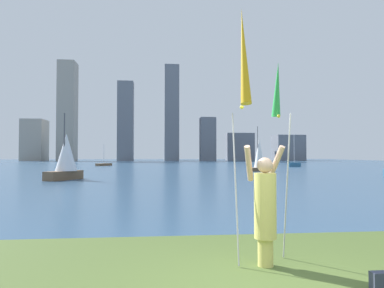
{
  "coord_description": "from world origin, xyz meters",
  "views": [
    {
      "loc": [
        -1.45,
        -4.28,
        1.77
      ],
      "look_at": [
        0.17,
        12.32,
        2.25
      ],
      "focal_mm": 32.76,
      "sensor_mm": 36.0,
      "label": 1
    }
  ],
  "objects_px": {
    "person": "(265,206)",
    "bag": "(381,281)",
    "kite_flag_right": "(278,95)",
    "sailboat_4": "(66,157)",
    "kite_flag_left": "(243,60)",
    "sailboat_6": "(259,156)",
    "sailboat_1": "(104,164)",
    "sailboat_2": "(294,164)"
  },
  "relations": [
    {
      "from": "person",
      "to": "bag",
      "type": "xyz_separation_m",
      "value": [
        1.19,
        -1.13,
        -0.82
      ]
    },
    {
      "from": "kite_flag_right",
      "to": "sailboat_4",
      "type": "bearing_deg",
      "value": 114.11
    },
    {
      "from": "kite_flag_left",
      "to": "bag",
      "type": "xyz_separation_m",
      "value": [
        1.62,
        -0.76,
        -3.06
      ]
    },
    {
      "from": "bag",
      "to": "kite_flag_right",
      "type": "bearing_deg",
      "value": 113.48
    },
    {
      "from": "kite_flag_right",
      "to": "sailboat_4",
      "type": "distance_m",
      "value": 20.92
    },
    {
      "from": "bag",
      "to": "sailboat_6",
      "type": "bearing_deg",
      "value": 76.38
    },
    {
      "from": "bag",
      "to": "sailboat_6",
      "type": "height_order",
      "value": "sailboat_6"
    },
    {
      "from": "person",
      "to": "kite_flag_left",
      "type": "bearing_deg",
      "value": -126.93
    },
    {
      "from": "person",
      "to": "kite_flag_left",
      "type": "relative_size",
      "value": 0.48
    },
    {
      "from": "bag",
      "to": "sailboat_1",
      "type": "bearing_deg",
      "value": 102.48
    },
    {
      "from": "sailboat_6",
      "to": "sailboat_4",
      "type": "bearing_deg",
      "value": -148.35
    },
    {
      "from": "kite_flag_right",
      "to": "sailboat_2",
      "type": "height_order",
      "value": "sailboat_2"
    },
    {
      "from": "sailboat_6",
      "to": "sailboat_2",
      "type": "bearing_deg",
      "value": 54.36
    },
    {
      "from": "person",
      "to": "sailboat_2",
      "type": "xyz_separation_m",
      "value": [
        17.38,
        42.09,
        -0.6
      ]
    },
    {
      "from": "bag",
      "to": "sailboat_1",
      "type": "distance_m",
      "value": 51.63
    },
    {
      "from": "sailboat_1",
      "to": "person",
      "type": "bearing_deg",
      "value": -78.57
    },
    {
      "from": "bag",
      "to": "sailboat_4",
      "type": "relative_size",
      "value": 0.06
    },
    {
      "from": "kite_flag_right",
      "to": "bag",
      "type": "relative_size",
      "value": 12.69
    },
    {
      "from": "sailboat_1",
      "to": "sailboat_4",
      "type": "xyz_separation_m",
      "value": [
        1.87,
        -29.61,
        1.33
      ]
    },
    {
      "from": "sailboat_4",
      "to": "kite_flag_left",
      "type": "bearing_deg",
      "value": -69.07
    },
    {
      "from": "person",
      "to": "kite_flag_left",
      "type": "distance_m",
      "value": 2.31
    },
    {
      "from": "kite_flag_right",
      "to": "bag",
      "type": "distance_m",
      "value": 3.32
    },
    {
      "from": "kite_flag_left",
      "to": "sailboat_6",
      "type": "xyz_separation_m",
      "value": [
        9.18,
        30.43,
        -1.58
      ]
    },
    {
      "from": "kite_flag_left",
      "to": "sailboat_1",
      "type": "bearing_deg",
      "value": 100.87
    },
    {
      "from": "person",
      "to": "sailboat_1",
      "type": "distance_m",
      "value": 50.28
    },
    {
      "from": "sailboat_2",
      "to": "sailboat_4",
      "type": "distance_m",
      "value": 33.96
    },
    {
      "from": "person",
      "to": "kite_flag_right",
      "type": "xyz_separation_m",
      "value": [
        0.43,
        0.61,
        1.9
      ]
    },
    {
      "from": "person",
      "to": "sailboat_6",
      "type": "relative_size",
      "value": 0.41
    },
    {
      "from": "sailboat_1",
      "to": "bag",
      "type": "bearing_deg",
      "value": -77.52
    },
    {
      "from": "kite_flag_left",
      "to": "sailboat_6",
      "type": "relative_size",
      "value": 0.86
    },
    {
      "from": "kite_flag_right",
      "to": "sailboat_2",
      "type": "distance_m",
      "value": 44.88
    },
    {
      "from": "person",
      "to": "kite_flag_left",
      "type": "height_order",
      "value": "kite_flag_left"
    },
    {
      "from": "person",
      "to": "sailboat_6",
      "type": "xyz_separation_m",
      "value": [
        8.75,
        30.05,
        0.66
      ]
    },
    {
      "from": "kite_flag_left",
      "to": "sailboat_1",
      "type": "relative_size",
      "value": 1.24
    },
    {
      "from": "sailboat_2",
      "to": "kite_flag_left",
      "type": "bearing_deg",
      "value": -112.76
    },
    {
      "from": "sailboat_1",
      "to": "sailboat_2",
      "type": "relative_size",
      "value": 0.69
    },
    {
      "from": "sailboat_4",
      "to": "sailboat_6",
      "type": "xyz_separation_m",
      "value": [
        16.85,
        10.38,
        0.06
      ]
    },
    {
      "from": "kite_flag_right",
      "to": "sailboat_6",
      "type": "distance_m",
      "value": 30.62
    },
    {
      "from": "person",
      "to": "kite_flag_left",
      "type": "xyz_separation_m",
      "value": [
        -0.43,
        -0.37,
        2.24
      ]
    },
    {
      "from": "person",
      "to": "sailboat_2",
      "type": "height_order",
      "value": "sailboat_2"
    },
    {
      "from": "bag",
      "to": "sailboat_4",
      "type": "height_order",
      "value": "sailboat_4"
    },
    {
      "from": "kite_flag_left",
      "to": "sailboat_4",
      "type": "height_order",
      "value": "sailboat_4"
    }
  ]
}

